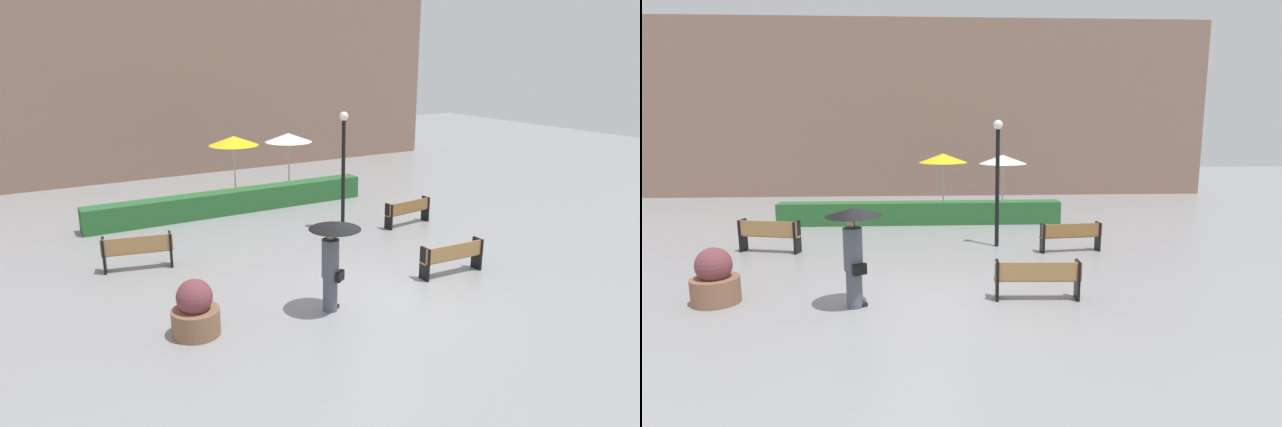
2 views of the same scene
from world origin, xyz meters
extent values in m
plane|color=gray|center=(0.00, 0.00, 0.00)|extent=(60.00, 60.00, 0.00)
cube|color=olive|center=(4.49, 4.16, 0.44)|extent=(1.79, 0.40, 0.04)
cube|color=olive|center=(4.50, 4.02, 0.64)|extent=(1.78, 0.22, 0.38)
cube|color=black|center=(3.67, 4.05, 0.42)|extent=(0.09, 0.33, 0.83)
cube|color=black|center=(5.32, 4.22, 0.42)|extent=(0.09, 0.33, 0.83)
cube|color=#9E7242|center=(-4.09, 4.56, 0.48)|extent=(1.80, 0.65, 0.04)
cube|color=#9E7242|center=(-4.12, 4.41, 0.71)|extent=(1.75, 0.42, 0.43)
cube|color=black|center=(-4.90, 4.72, 0.47)|extent=(0.14, 0.37, 0.93)
cube|color=black|center=(-3.28, 4.36, 0.47)|extent=(0.14, 0.37, 0.93)
cube|color=#9E7242|center=(2.74, 0.18, 0.43)|extent=(1.82, 0.35, 0.04)
cube|color=#9E7242|center=(2.74, 0.03, 0.65)|extent=(1.81, 0.13, 0.39)
cube|color=black|center=(1.90, 0.20, 0.42)|extent=(0.08, 0.36, 0.84)
cube|color=black|center=(3.59, 0.12, 0.42)|extent=(0.08, 0.36, 0.84)
cylinder|color=#4C515B|center=(-1.04, -0.10, 0.40)|extent=(0.32, 0.32, 0.79)
cube|color=black|center=(-0.99, -0.07, 0.04)|extent=(0.41, 0.40, 0.08)
cylinder|color=#4C515B|center=(-1.04, -0.10, 1.22)|extent=(0.38, 0.38, 0.86)
sphere|color=tan|center=(-1.04, -0.10, 1.75)|extent=(0.21, 0.21, 0.21)
cube|color=black|center=(-0.90, -0.27, 0.84)|extent=(0.29, 0.24, 0.22)
cylinder|color=black|center=(-0.98, -0.19, 1.53)|extent=(0.02, 0.02, 0.90)
cone|color=black|center=(-0.98, -0.19, 1.98)|extent=(1.13, 1.13, 0.16)
cylinder|color=brown|center=(-3.95, 0.31, 0.27)|extent=(0.97, 0.97, 0.54)
sphere|color=brown|center=(-3.95, 0.31, 0.81)|extent=(0.73, 0.73, 0.73)
cylinder|color=black|center=(2.46, 4.89, 1.74)|extent=(0.12, 0.12, 3.47)
sphere|color=white|center=(2.46, 4.89, 3.59)|extent=(0.28, 0.28, 0.28)
cylinder|color=silver|center=(0.98, 10.32, 1.12)|extent=(0.06, 0.06, 2.24)
cone|color=yellow|center=(0.98, 10.32, 2.24)|extent=(1.90, 1.90, 0.35)
cylinder|color=silver|center=(3.35, 10.39, 1.09)|extent=(0.06, 0.06, 2.17)
cone|color=white|center=(3.35, 10.39, 2.17)|extent=(1.89, 1.89, 0.35)
cube|color=#28602D|center=(0.11, 8.40, 0.40)|extent=(10.11, 0.70, 0.81)
cube|color=#846656|center=(0.00, 16.00, 4.21)|extent=(28.00, 1.20, 8.42)
camera|label=1|loc=(-7.05, -10.00, 5.53)|focal=32.13mm
camera|label=2|loc=(0.57, -10.41, 3.79)|focal=29.63mm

